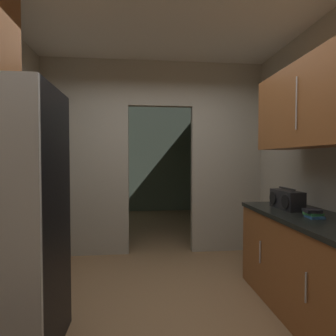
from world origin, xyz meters
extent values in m
plane|color=#93704C|center=(0.00, 0.00, 0.00)|extent=(20.00, 20.00, 0.00)
cube|color=silver|center=(0.00, 0.52, 2.82)|extent=(3.58, 7.50, 0.06)
cube|color=#ADA899|center=(-0.99, 1.75, 1.39)|extent=(1.21, 0.12, 2.79)
cube|color=#ADA899|center=(1.07, 1.75, 1.39)|extent=(1.04, 0.12, 2.79)
cube|color=#ADA899|center=(0.08, 1.75, 2.47)|extent=(0.93, 0.12, 0.64)
cube|color=slate|center=(0.00, 5.06, 1.39)|extent=(3.18, 0.10, 2.79)
cube|color=slate|center=(-1.54, 3.40, 1.39)|extent=(0.10, 3.31, 2.79)
cube|color=slate|center=(1.54, 3.40, 1.39)|extent=(0.10, 3.31, 2.79)
cube|color=black|center=(-1.19, -0.26, 0.94)|extent=(0.77, 0.67, 1.88)
cube|color=brown|center=(1.27, -0.10, 0.42)|extent=(0.60, 1.72, 0.84)
cube|color=black|center=(1.27, -0.10, 0.86)|extent=(0.64, 1.72, 0.04)
cylinder|color=#B7BABC|center=(0.96, -0.48, 0.46)|extent=(0.01, 0.01, 0.22)
cylinder|color=#B7BABC|center=(0.96, 0.28, 0.46)|extent=(0.01, 0.01, 0.22)
cube|color=brown|center=(1.27, -0.10, 1.85)|extent=(0.34, 1.55, 0.73)
cylinder|color=#B7BABC|center=(1.09, -0.10, 1.85)|extent=(0.01, 0.01, 0.44)
cube|color=black|center=(1.24, 0.30, 0.97)|extent=(0.16, 0.41, 0.18)
cylinder|color=#262626|center=(1.24, 0.30, 1.08)|extent=(0.02, 0.29, 0.02)
cylinder|color=black|center=(1.15, 0.18, 0.97)|extent=(0.01, 0.13, 0.13)
cylinder|color=black|center=(1.15, 0.42, 0.97)|extent=(0.01, 0.13, 0.13)
cube|color=#2D609E|center=(1.24, -0.13, 0.89)|extent=(0.13, 0.14, 0.02)
cube|color=#388C47|center=(1.24, -0.12, 0.91)|extent=(0.13, 0.13, 0.02)
cube|color=black|center=(1.23, -0.12, 0.94)|extent=(0.14, 0.14, 0.03)
camera|label=1|loc=(-0.22, -2.31, 1.38)|focal=29.63mm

